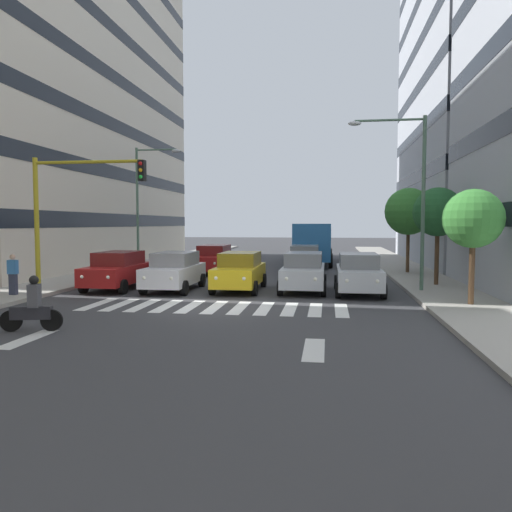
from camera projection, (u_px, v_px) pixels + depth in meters
name	position (u px, v px, depth m)	size (l,w,h in m)	color
ground_plane	(215.00, 307.00, 17.74)	(180.00, 180.00, 0.00)	#38383A
sidewalk_left	(476.00, 312.00, 16.45)	(3.04, 90.00, 0.15)	#9E998E
building_left_block_0	(477.00, 66.00, 36.00)	(8.48, 19.84, 28.98)	#ADB2BC
building_right_block_0	(71.00, 87.00, 36.00)	(8.48, 28.63, 25.91)	beige
crosswalk_markings	(215.00, 307.00, 17.74)	(9.45, 2.80, 0.01)	silver
lane_arrow_0	(314.00, 349.00, 11.77)	(0.50, 2.20, 0.01)	silver
lane_arrow_1	(28.00, 339.00, 12.84)	(0.50, 2.20, 0.01)	silver
car_0	(359.00, 273.00, 21.16)	(2.02, 4.44, 1.72)	#B2B7BC
car_1	(304.00, 271.00, 21.86)	(2.02, 4.44, 1.72)	#B2B7BC
car_2	(240.00, 271.00, 22.09)	(2.02, 4.44, 1.72)	gold
car_3	(174.00, 271.00, 22.16)	(2.02, 4.44, 1.72)	silver
car_4	(118.00, 270.00, 22.57)	(2.02, 4.44, 1.72)	maroon
car_row2_0	(214.00, 259.00, 29.63)	(2.02, 4.44, 1.72)	maroon
car_row2_1	(305.00, 260.00, 29.14)	(2.02, 4.44, 1.72)	#B2B7BC
bus_behind_traffic	(314.00, 239.00, 37.00)	(2.78, 10.50, 3.00)	#286BAD
motorcycle_with_rider	(32.00, 308.00, 13.73)	(1.68, 0.48, 1.57)	black
traffic_light_gantry	(67.00, 205.00, 18.59)	(4.45, 0.36, 5.50)	#AD991E
street_lamp_left	(411.00, 184.00, 20.99)	(3.27, 0.28, 7.40)	#4C6B56
street_lamp_right	(144.00, 196.00, 31.25)	(2.93, 0.28, 7.64)	#4C6B56
street_tree_0	(473.00, 219.00, 17.30)	(2.08, 2.08, 4.07)	#513823
street_tree_1	(438.00, 212.00, 22.93)	(2.28, 2.28, 4.54)	#513823
street_tree_2	(409.00, 212.00, 28.82)	(2.75, 2.75, 4.94)	#513823
pedestrian_waiting	(13.00, 274.00, 19.77)	(0.36, 0.24, 1.63)	#2D3347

